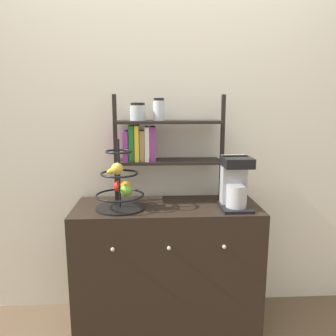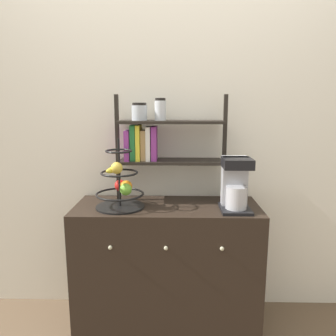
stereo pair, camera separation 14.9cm
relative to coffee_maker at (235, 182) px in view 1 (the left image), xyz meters
The scene contains 5 objects.
wall_back 0.62m from the coffee_maker, 140.75° to the left, with size 7.00×0.05×2.60m, color silver.
sideboard 0.69m from the coffee_maker, behind, with size 1.14×0.46×0.80m.
coffee_maker is the anchor object (origin of this frame).
fruit_stand 0.68m from the coffee_maker, behind, with size 0.29×0.29×0.42m.
shelf_hutch 0.57m from the coffee_maker, 159.08° to the left, with size 0.70×0.20×0.68m.
Camera 1 is at (-0.10, -1.71, 1.41)m, focal length 35.00 mm.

